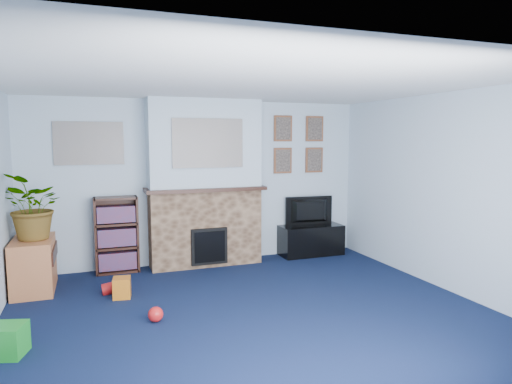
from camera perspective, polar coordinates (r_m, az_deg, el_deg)
name	(u,v)px	position (r m, az deg, el deg)	size (l,w,h in m)	color
floor	(253,314)	(4.98, -0.44, -15.03)	(5.00, 4.50, 0.01)	#0E1836
ceiling	(252,82)	(4.66, -0.46, 13.56)	(5.00, 4.50, 0.01)	white
wall_back	(202,182)	(6.82, -6.81, 1.23)	(5.00, 0.04, 2.40)	silver
wall_front	(386,253)	(2.69, 15.96, -7.37)	(5.00, 0.04, 2.40)	silver
wall_right	(447,192)	(5.98, 22.72, 0.00)	(0.04, 4.50, 2.40)	silver
chimney_breast	(205,185)	(6.62, -6.40, 0.94)	(1.72, 0.50, 2.40)	brown
collage_main	(208,143)	(6.38, -6.02, 6.09)	(1.00, 0.03, 0.68)	gray
collage_left	(89,143)	(6.59, -20.14, 5.74)	(0.90, 0.03, 0.58)	gray
portrait_tl	(283,128)	(7.18, 3.38, 7.93)	(0.30, 0.03, 0.40)	brown
portrait_tr	(314,129)	(7.42, 7.32, 7.85)	(0.30, 0.03, 0.40)	brown
portrait_bl	(283,161)	(7.19, 3.36, 3.94)	(0.30, 0.03, 0.40)	brown
portrait_br	(314,160)	(7.42, 7.27, 3.99)	(0.30, 0.03, 0.40)	brown
tv_stand	(311,241)	(7.35, 6.88, -6.07)	(1.00, 0.42, 0.47)	black
television	(311,211)	(7.28, 6.86, -2.39)	(0.79, 0.10, 0.45)	black
bookshelf	(117,236)	(6.61, -17.02, -5.32)	(0.58, 0.28, 1.05)	#331A12
sideboard	(34,262)	(6.21, -26.04, -7.91)	(0.46, 0.82, 0.64)	#BF6B3D
potted_plant	(35,206)	(6.03, -25.95, -1.61)	(0.73, 0.63, 0.81)	#26661E
mantel_clock	(204,182)	(6.57, -6.46, 1.20)	(0.10, 0.06, 0.14)	gold
mantel_candle	(229,181)	(6.66, -3.39, 1.40)	(0.05, 0.05, 0.17)	#B2BFC6
mantel_teddy	(165,184)	(6.46, -11.29, 0.98)	(0.12, 0.12, 0.12)	gray
mantel_can	(249,182)	(6.76, -0.91, 1.31)	(0.07, 0.07, 0.13)	orange
green_crate	(4,340)	(4.61, -29.00, -15.88)	(0.34, 0.27, 0.27)	#198C26
toy_ball	(156,313)	(4.87, -12.44, -14.57)	(0.15, 0.15, 0.15)	red
toy_block	(122,288)	(5.64, -16.41, -11.49)	(0.20, 0.20, 0.24)	orange
toy_tube	(116,287)	(5.84, -17.11, -11.29)	(0.15, 0.15, 0.31)	red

